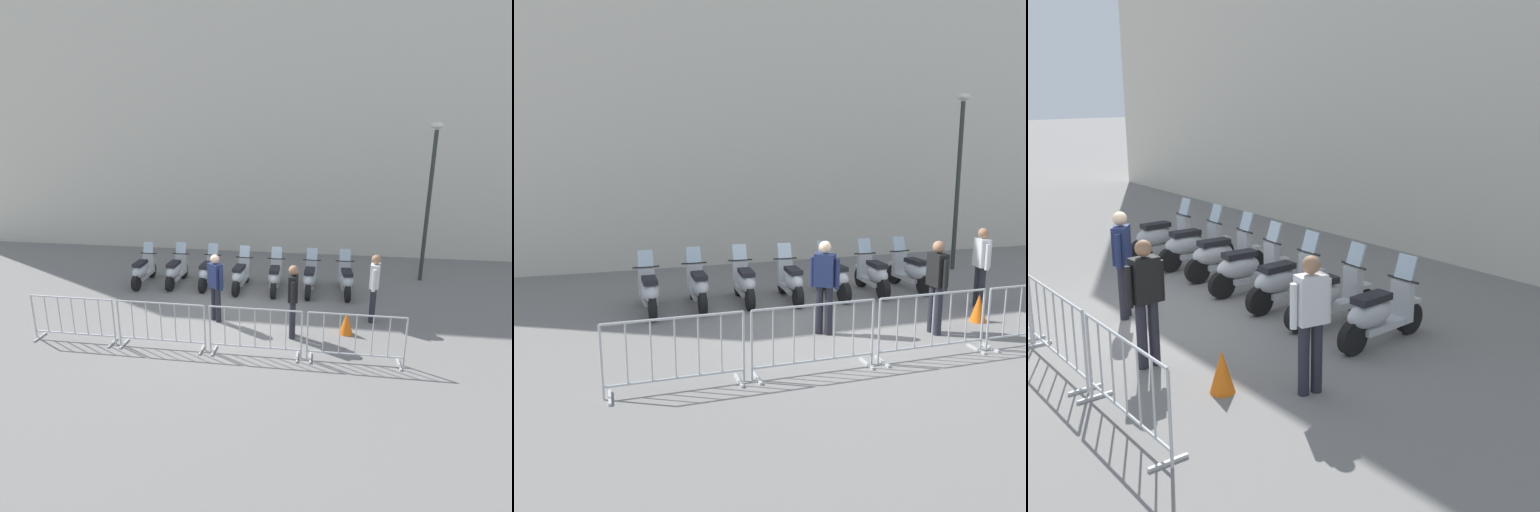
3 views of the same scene
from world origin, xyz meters
TOP-DOWN VIEW (x-y plane):
  - ground_plane at (0.00, 0.00)m, footprint 120.00×120.00m
  - building_facade at (-0.24, 7.70)m, footprint 28.06×3.28m
  - motorcycle_0 at (-3.19, 1.98)m, footprint 0.56×1.72m
  - motorcycle_1 at (-2.15, 2.13)m, footprint 0.56×1.72m
  - motorcycle_2 at (-1.12, 2.18)m, footprint 0.56×1.72m
  - motorcycle_3 at (-0.07, 2.08)m, footprint 0.56×1.72m
  - motorcycle_4 at (0.98, 2.12)m, footprint 0.56×1.73m
  - motorcycle_5 at (2.01, 2.16)m, footprint 0.56×1.72m
  - motorcycle_6 at (3.06, 2.23)m, footprint 0.56×1.73m
  - barrier_segment_0 at (-3.04, -1.84)m, footprint 1.98×0.50m
  - barrier_segment_1 at (-0.98, -1.78)m, footprint 1.98×0.50m
  - barrier_segment_2 at (1.09, -1.71)m, footprint 1.98×0.50m
  - street_lamp at (5.49, 4.01)m, footprint 0.36×0.36m
  - officer_near_row_end at (1.78, -0.74)m, footprint 0.24×0.55m
  - officer_mid_plaza at (3.67, 0.48)m, footprint 0.27×0.54m
  - officer_by_barriers at (-0.19, -0.21)m, footprint 0.45×0.39m
  - traffic_cone at (3.02, -0.36)m, footprint 0.32×0.32m

SIDE VIEW (x-z plane):
  - ground_plane at x=0.00m, z-range 0.00..0.00m
  - traffic_cone at x=3.02m, z-range 0.00..0.55m
  - motorcycle_0 at x=-3.19m, z-range -0.16..1.07m
  - motorcycle_1 at x=-2.15m, z-range -0.16..1.07m
  - motorcycle_2 at x=-1.12m, z-range -0.16..1.07m
  - motorcycle_3 at x=-0.07m, z-range -0.16..1.07m
  - motorcycle_4 at x=0.98m, z-range -0.16..1.07m
  - motorcycle_5 at x=2.01m, z-range -0.16..1.07m
  - motorcycle_6 at x=3.06m, z-range -0.16..1.07m
  - barrier_segment_0 at x=-3.04m, z-range -0.01..1.06m
  - barrier_segment_1 at x=-0.98m, z-range -0.01..1.06m
  - barrier_segment_2 at x=1.09m, z-range -0.01..1.06m
  - officer_near_row_end at x=1.78m, z-range 0.12..1.85m
  - officer_mid_plaza at x=3.67m, z-range 0.12..1.85m
  - officer_by_barriers at x=-0.19m, z-range 0.12..1.85m
  - street_lamp at x=5.49m, z-range 0.57..5.49m
  - building_facade at x=-0.24m, z-range 0.00..14.45m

